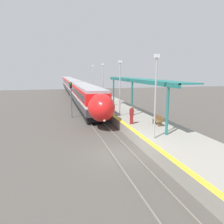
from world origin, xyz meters
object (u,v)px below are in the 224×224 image
train (74,86)px  railway_signal (71,96)px  platform_bench (158,120)px  lamppost_far (103,81)px  lamppost_farthest (93,79)px  lamppost_near (156,92)px  person_waiting (132,115)px  lamppost_mid (120,85)px

train → railway_signal: 26.74m
platform_bench → lamppost_far: lamppost_far is taller
lamppost_farthest → lamppost_near: bearing=-90.0°
person_waiting → lamppost_farthest: bearing=89.8°
person_waiting → platform_bench: bearing=-23.6°
lamppost_mid → lamppost_far: (0.00, 8.78, 0.00)m
platform_bench → lamppost_mid: (-2.11, 5.10, 2.92)m
lamppost_mid → person_waiting: bearing=-91.2°
lamppost_mid → lamppost_farthest: size_ratio=1.00×
person_waiting → lamppost_far: size_ratio=0.28×
person_waiting → lamppost_farthest: (0.09, 21.69, 2.52)m
train → platform_bench: (4.66, -36.07, -0.81)m
railway_signal → lamppost_mid: (4.98, -4.34, 1.58)m
train → lamppost_farthest: (2.55, -13.41, 2.11)m
lamppost_near → platform_bench: bearing=60.1°
lamppost_near → lamppost_mid: size_ratio=1.00×
lamppost_farthest → railway_signal: bearing=-110.7°
lamppost_mid → platform_bench: bearing=-67.5°
lamppost_farthest → lamppost_far: bearing=-90.0°
person_waiting → lamppost_near: size_ratio=0.28×
railway_signal → lamppost_near: (4.98, -13.12, 1.58)m
platform_bench → lamppost_farthest: lamppost_farthest is taller
railway_signal → lamppost_farthest: lamppost_farthest is taller
lamppost_far → lamppost_near: bearing=-90.0°
person_waiting → lamppost_mid: bearing=88.8°
railway_signal → lamppost_far: bearing=41.7°
lamppost_far → lamppost_mid: bearing=-90.0°
lamppost_near → railway_signal: bearing=110.8°
train → lamppost_farthest: 13.81m
person_waiting → lamppost_farthest: size_ratio=0.28×
lamppost_far → lamppost_farthest: size_ratio=1.00×
platform_bench → lamppost_far: bearing=98.7°
platform_bench → lamppost_near: lamppost_near is taller
train → lamppost_farthest: size_ratio=11.68×
railway_signal → platform_bench: bearing=-53.1°
person_waiting → lamppost_mid: lamppost_mid is taller
train → platform_bench: size_ratio=47.84×
lamppost_mid → lamppost_farthest: same height
railway_signal → lamppost_farthest: (4.98, 13.21, 1.58)m
platform_bench → railway_signal: size_ratio=0.33×
train → platform_bench: bearing=-82.6°
railway_signal → lamppost_farthest: size_ratio=0.73×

